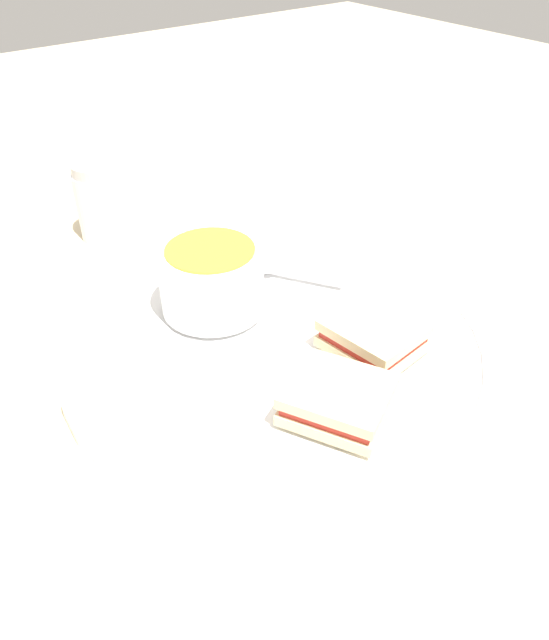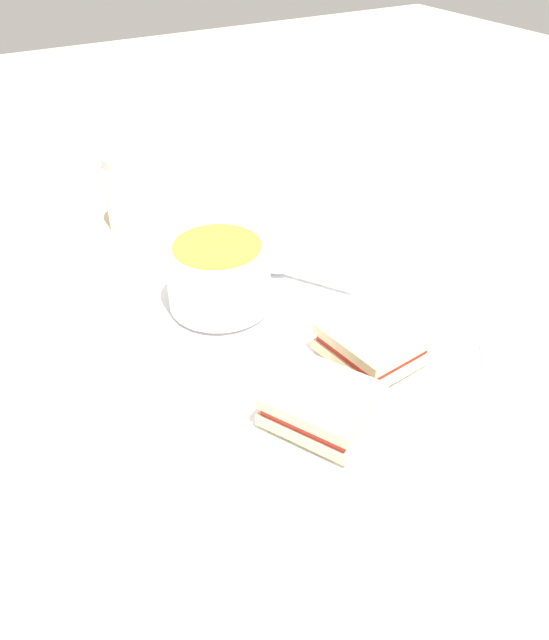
% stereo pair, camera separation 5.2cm
% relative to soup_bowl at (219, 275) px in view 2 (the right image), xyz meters
% --- Properties ---
extents(ground_plane, '(2.40, 2.40, 0.00)m').
position_rel_soup_bowl_xyz_m(ground_plane, '(-0.02, 0.07, -0.05)').
color(ground_plane, beige).
extents(plate, '(0.36, 0.36, 0.02)m').
position_rel_soup_bowl_xyz_m(plate, '(-0.02, 0.07, -0.04)').
color(plate, white).
rests_on(plate, ground_plane).
extents(soup_bowl, '(0.09, 0.09, 0.06)m').
position_rel_soup_bowl_xyz_m(soup_bowl, '(0.00, 0.00, 0.00)').
color(soup_bowl, white).
rests_on(soup_bowl, plate).
extents(spoon, '(0.07, 0.09, 0.01)m').
position_rel_soup_bowl_xyz_m(spoon, '(-0.07, -0.02, -0.03)').
color(spoon, silver).
rests_on(spoon, plate).
extents(sandwich_half_near, '(0.09, 0.09, 0.03)m').
position_rel_soup_bowl_xyz_m(sandwich_half_near, '(0.00, 0.17, -0.02)').
color(sandwich_half_near, beige).
rests_on(sandwich_half_near, plate).
extents(sandwich_half_far, '(0.07, 0.08, 0.03)m').
position_rel_soup_bowl_xyz_m(sandwich_half_far, '(-0.07, 0.13, -0.02)').
color(sandwich_half_far, beige).
rests_on(sandwich_half_far, plate).
extents(salt_shaker, '(0.05, 0.05, 0.09)m').
position_rel_soup_bowl_xyz_m(salt_shaker, '(0.01, -0.22, -0.01)').
color(salt_shaker, silver).
rests_on(salt_shaker, ground_plane).
extents(menu_sheet, '(0.35, 0.35, 0.00)m').
position_rel_soup_bowl_xyz_m(menu_sheet, '(-0.23, -0.25, -0.05)').
color(menu_sheet, white).
rests_on(menu_sheet, ground_plane).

